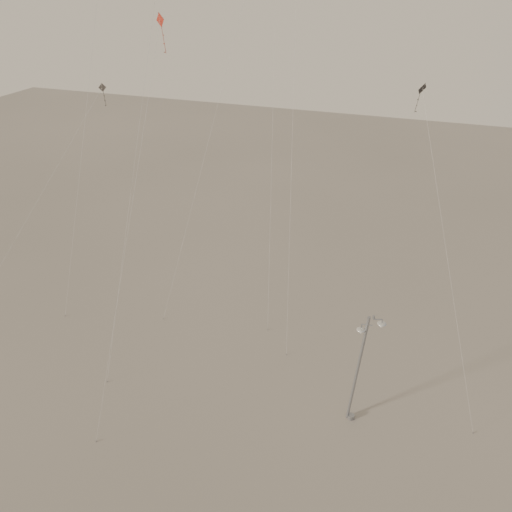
% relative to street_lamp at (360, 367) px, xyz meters
% --- Properties ---
extents(ground, '(160.00, 160.00, 0.00)m').
position_rel_street_lamp_xyz_m(ground, '(-9.48, -3.94, -4.46)').
color(ground, gray).
rests_on(ground, ground).
extents(street_lamp, '(1.59, 0.73, 8.36)m').
position_rel_street_lamp_xyz_m(street_lamp, '(0.00, 0.00, 0.00)').
color(street_lamp, gray).
rests_on(street_lamp, ground).
extents(kite_1, '(1.40, 13.09, 29.89)m').
position_rel_street_lamp_xyz_m(kite_1, '(-15.97, 7.41, 18.13)').
color(kite_1, '#2B2724').
rests_on(kite_1, ground).
extents(kite_3, '(1.19, 11.47, 23.01)m').
position_rel_street_lamp_xyz_m(kite_3, '(-13.95, 1.72, 12.99)').
color(kite_3, maroon).
rests_on(kite_3, ground).
extents(kite_4, '(6.73, 5.57, 19.71)m').
position_rel_street_lamp_xyz_m(kite_4, '(2.52, 5.18, 9.84)').
color(kite_4, '#2B2724').
rests_on(kite_4, ground).
extents(kite_5, '(3.07, 10.65, 29.10)m').
position_rel_street_lamp_xyz_m(kite_5, '(-10.22, 14.78, 17.87)').
color(kite_5, brown).
rests_on(kite_5, ground).
extents(kite_6, '(7.95, 14.04, 18.03)m').
position_rel_street_lamp_xyz_m(kite_6, '(-23.09, 4.32, 8.41)').
color(kite_6, '#2B2724').
rests_on(kite_6, ground).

